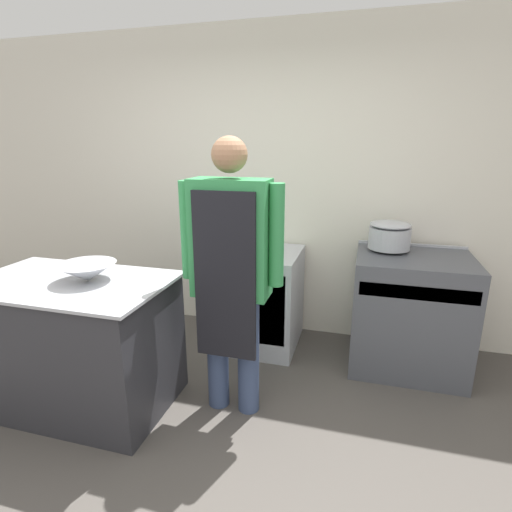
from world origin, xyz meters
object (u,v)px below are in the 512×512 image
(stove, at_px, (409,312))
(mixing_bowl, at_px, (87,272))
(stock_pot, at_px, (390,235))
(person_cook, at_px, (231,264))
(fridge_unit, at_px, (264,299))

(stove, height_order, mixing_bowl, mixing_bowl)
(stock_pot, bearing_deg, stove, -32.84)
(stove, distance_m, mixing_bowl, 2.37)
(person_cook, distance_m, mixing_bowl, 0.93)
(fridge_unit, xyz_separation_m, stock_pot, (0.99, 0.08, 0.61))
(person_cook, bearing_deg, stock_pot, 46.12)
(stove, bearing_deg, stock_pot, 147.16)
(mixing_bowl, xyz_separation_m, stock_pot, (1.88, 1.18, 0.10))
(fridge_unit, height_order, stock_pot, stock_pot)
(stove, bearing_deg, mixing_bowl, -153.06)
(person_cook, xyz_separation_m, stock_pot, (0.97, 1.01, 0.02))
(person_cook, height_order, stock_pot, person_cook)
(fridge_unit, distance_m, stock_pot, 1.17)
(stove, distance_m, person_cook, 1.56)
(person_cook, bearing_deg, fridge_unit, 91.61)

